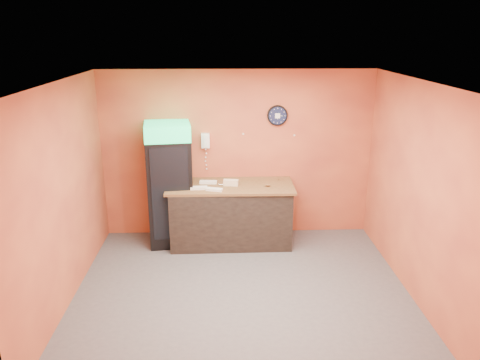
{
  "coord_description": "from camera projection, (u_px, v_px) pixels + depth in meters",
  "views": [
    {
      "loc": [
        -0.24,
        -5.58,
        3.39
      ],
      "look_at": [
        -0.01,
        0.6,
        1.4
      ],
      "focal_mm": 35.0,
      "sensor_mm": 36.0,
      "label": 1
    }
  ],
  "objects": [
    {
      "name": "right_wall",
      "position": [
        417.0,
        192.0,
        6.0
      ],
      "size": [
        0.02,
        4.0,
        2.8
      ],
      "primitive_type": "cube",
      "color": "#D66B3C",
      "rests_on": "floor"
    },
    {
      "name": "floor",
      "position": [
        242.0,
        291.0,
        6.35
      ],
      "size": [
        4.5,
        4.5,
        0.0
      ],
      "primitive_type": "plane",
      "color": "#47474C",
      "rests_on": "ground"
    },
    {
      "name": "ceiling",
      "position": [
        242.0,
        82.0,
        5.5
      ],
      "size": [
        4.5,
        4.0,
        0.02
      ],
      "primitive_type": "cube",
      "color": "white",
      "rests_on": "back_wall"
    },
    {
      "name": "wrapped_sandwich_right",
      "position": [
        208.0,
        182.0,
        7.6
      ],
      "size": [
        0.29,
        0.13,
        0.04
      ],
      "primitive_type": "cube",
      "rotation": [
        0.0,
        0.0,
        -0.08
      ],
      "color": "silver",
      "rests_on": "butcher_paper"
    },
    {
      "name": "beverage_cooler",
      "position": [
        169.0,
        186.0,
        7.54
      ],
      "size": [
        0.79,
        0.79,
        2.0
      ],
      "rotation": [
        0.0,
        0.0,
        0.13
      ],
      "color": "black",
      "rests_on": "floor"
    },
    {
      "name": "prep_counter",
      "position": [
        231.0,
        215.0,
        7.69
      ],
      "size": [
        1.94,
        0.88,
        0.97
      ],
      "primitive_type": "cube",
      "rotation": [
        0.0,
        0.0,
        0.01
      ],
      "color": "black",
      "rests_on": "floor"
    },
    {
      "name": "butcher_paper",
      "position": [
        230.0,
        186.0,
        7.54
      ],
      "size": [
        2.05,
        0.91,
        0.04
      ],
      "primitive_type": "cube",
      "rotation": [
        0.0,
        0.0,
        -0.01
      ],
      "color": "brown",
      "rests_on": "prep_counter"
    },
    {
      "name": "sub_roll_stack",
      "position": [
        231.0,
        183.0,
        7.48
      ],
      "size": [
        0.25,
        0.12,
        0.1
      ],
      "rotation": [
        0.0,
        0.0,
        -0.18
      ],
      "color": "beige",
      "rests_on": "butcher_paper"
    },
    {
      "name": "wall_clock",
      "position": [
        277.0,
        115.0,
        7.62
      ],
      "size": [
        0.34,
        0.06,
        0.34
      ],
      "color": "black",
      "rests_on": "back_wall"
    },
    {
      "name": "wrapped_sandwich_left",
      "position": [
        199.0,
        188.0,
        7.33
      ],
      "size": [
        0.27,
        0.12,
        0.04
      ],
      "primitive_type": "cube",
      "rotation": [
        0.0,
        0.0,
        0.05
      ],
      "color": "silver",
      "rests_on": "butcher_paper"
    },
    {
      "name": "left_wall",
      "position": [
        63.0,
        197.0,
        5.84
      ],
      "size": [
        0.02,
        4.0,
        2.8
      ],
      "primitive_type": "cube",
      "color": "#D66B3C",
      "rests_on": "floor"
    },
    {
      "name": "wrapped_sandwich_mid",
      "position": [
        214.0,
        189.0,
        7.26
      ],
      "size": [
        0.27,
        0.17,
        0.04
      ],
      "primitive_type": "cube",
      "rotation": [
        0.0,
        0.0,
        -0.29
      ],
      "color": "silver",
      "rests_on": "butcher_paper"
    },
    {
      "name": "wall_phone",
      "position": [
        205.0,
        141.0,
        7.68
      ],
      "size": [
        0.13,
        0.11,
        0.25
      ],
      "color": "white",
      "rests_on": "back_wall"
    },
    {
      "name": "back_wall",
      "position": [
        237.0,
        154.0,
        7.83
      ],
      "size": [
        4.5,
        0.02,
        2.8
      ],
      "primitive_type": "cube",
      "color": "#D66B3C",
      "rests_on": "floor"
    },
    {
      "name": "kitchen_tool",
      "position": [
        228.0,
        183.0,
        7.52
      ],
      "size": [
        0.06,
        0.06,
        0.06
      ],
      "primitive_type": "cylinder",
      "color": "silver",
      "rests_on": "butcher_paper"
    }
  ]
}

